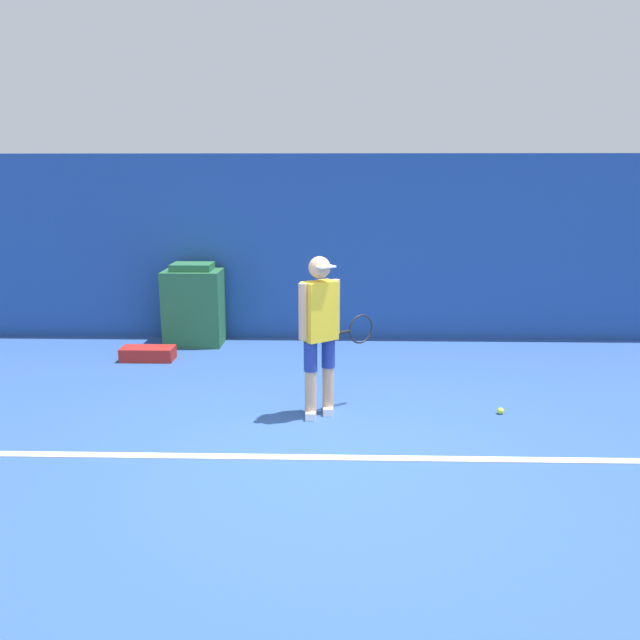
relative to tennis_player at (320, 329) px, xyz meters
name	(u,v)px	position (x,y,z in m)	size (l,w,h in m)	color
ground_plane	(322,457)	(0.04, -1.01, -0.92)	(24.00, 24.00, 0.00)	#2D5193
back_wall	(328,248)	(0.04, 3.16, 0.44)	(24.00, 0.10, 2.73)	#234C99
court_baseline	(322,458)	(0.04, -1.03, -0.92)	(21.60, 0.10, 0.01)	white
tennis_player	(320,329)	(0.00, 0.00, 0.00)	(0.77, 0.60, 1.66)	tan
tennis_ball	(501,411)	(1.88, 0.07, -0.89)	(0.07, 0.07, 0.07)	#D1E533
covered_chair	(194,305)	(-1.92, 2.75, -0.35)	(0.83, 0.62, 1.19)	#28663D
equipment_bag	(148,354)	(-2.37, 1.89, -0.83)	(0.70, 0.32, 0.18)	#B2231E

